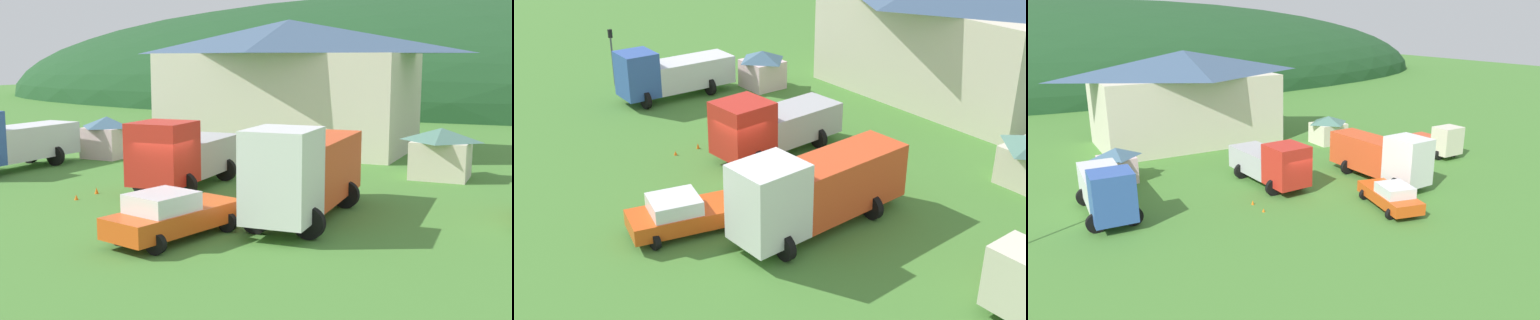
% 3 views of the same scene
% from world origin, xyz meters
% --- Properties ---
extents(ground_plane, '(200.00, 200.00, 0.00)m').
position_xyz_m(ground_plane, '(0.00, 0.00, 0.00)').
color(ground_plane, '#477F33').
extents(depot_building, '(17.11, 9.70, 8.52)m').
position_xyz_m(depot_building, '(-1.54, 17.36, 4.39)').
color(depot_building, beige).
rests_on(depot_building, ground).
extents(play_shed_pink, '(2.63, 2.50, 2.52)m').
position_xyz_m(play_shed_pink, '(-9.90, 8.68, 1.30)').
color(play_shed_pink, beige).
rests_on(play_shed_pink, ground).
extents(box_truck_blue, '(3.24, 7.61, 3.34)m').
position_xyz_m(box_truck_blue, '(-11.78, 2.69, 1.64)').
color(box_truck_blue, '#3356AD').
rests_on(box_truck_blue, ground).
extents(crane_truck_red, '(3.46, 7.32, 3.27)m').
position_xyz_m(crane_truck_red, '(-0.75, 2.39, 1.64)').
color(crane_truck_red, red).
rests_on(crane_truck_red, ground).
extents(heavy_rig_white, '(3.26, 8.32, 3.68)m').
position_xyz_m(heavy_rig_white, '(6.44, -0.80, 1.89)').
color(heavy_rig_white, white).
rests_on(heavy_rig_white, ground).
extents(service_pickup_orange, '(3.10, 5.29, 1.66)m').
position_xyz_m(service_pickup_orange, '(3.39, -5.09, 0.83)').
color(service_pickup_orange, '#DD4F17').
rests_on(service_pickup_orange, ground).
extents(traffic_light_west, '(0.20, 0.32, 3.84)m').
position_xyz_m(traffic_light_west, '(-16.36, 0.91, 2.37)').
color(traffic_light_west, '#4C4C51').
rests_on(traffic_light_west, ground).
extents(traffic_cone_near_pickup, '(0.36, 0.36, 0.58)m').
position_xyz_m(traffic_cone_near_pickup, '(-3.65, -0.24, 0.00)').
color(traffic_cone_near_pickup, orange).
rests_on(traffic_cone_near_pickup, ground).
extents(traffic_cone_mid_row, '(0.36, 0.36, 0.45)m').
position_xyz_m(traffic_cone_mid_row, '(-3.62, -1.63, 0.00)').
color(traffic_cone_mid_row, orange).
rests_on(traffic_cone_mid_row, ground).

